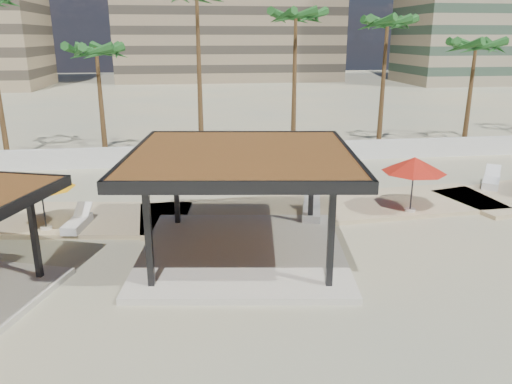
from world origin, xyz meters
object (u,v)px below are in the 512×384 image
lounger_b (312,211)px  lounger_d (491,181)px  pavilion_central (242,194)px  lounger_a (78,223)px  umbrella_c (414,165)px

lounger_b → lounger_d: 10.54m
pavilion_central → lounger_a: (-6.18, 3.10, -1.88)m
pavilion_central → lounger_d: (13.35, 6.21, -1.85)m
lounger_a → lounger_d: lounger_d is taller
umbrella_c → lounger_a: bearing=179.8°
umbrella_c → lounger_b: umbrella_c is taller
lounger_b → pavilion_central: bearing=148.4°
pavilion_central → lounger_d: pavilion_central is taller
pavilion_central → lounger_a: 7.16m
lounger_a → umbrella_c: bearing=-80.4°
lounger_d → lounger_a: bearing=134.5°
lounger_b → lounger_a: bearing=104.9°
pavilion_central → lounger_d: 14.83m
umbrella_c → pavilion_central: bearing=-158.1°
lounger_d → umbrella_c: bearing=154.3°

